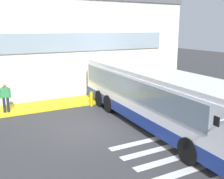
{
  "coord_description": "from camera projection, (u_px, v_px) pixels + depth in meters",
  "views": [
    {
      "loc": [
        -4.89,
        -11.22,
        4.74
      ],
      "look_at": [
        1.88,
        1.26,
        1.5
      ],
      "focal_mm": 43.5,
      "sensor_mm": 36.0,
      "label": 1
    }
  ],
  "objects": [
    {
      "name": "bay_paint_stripes",
      "position": [
        183.0,
        156.0,
        10.27
      ],
      "size": [
        4.4,
        3.96,
        0.01
      ],
      "color": "silver",
      "rests_on": "ground"
    },
    {
      "name": "terminal_building",
      "position": [
        23.0,
        44.0,
        21.82
      ],
      "size": [
        23.04,
        13.8,
        6.86
      ],
      "color": "silver",
      "rests_on": "ground"
    },
    {
      "name": "boarding_curb",
      "position": [
        59.0,
        104.0,
        17.04
      ],
      "size": [
        25.24,
        2.0,
        0.15
      ],
      "primitive_type": "cube",
      "color": "yellow",
      "rests_on": "ground"
    },
    {
      "name": "passenger_by_doorway",
      "position": [
        5.0,
        95.0,
        14.9
      ],
      "size": [
        0.58,
        0.43,
        1.68
      ],
      "color": "#1E2338",
      "rests_on": "boarding_curb"
    },
    {
      "name": "bus_main_foreground",
      "position": [
        154.0,
        98.0,
        13.44
      ],
      "size": [
        3.62,
        12.38,
        2.7
      ],
      "color": "silver",
      "rests_on": "ground"
    },
    {
      "name": "ground_plane",
      "position": [
        90.0,
        130.0,
        12.94
      ],
      "size": [
        80.0,
        90.0,
        0.02
      ],
      "primitive_type": "cube",
      "color": "#353538",
      "rests_on": "ground"
    },
    {
      "name": "safety_bollard_yellow",
      "position": [
        91.0,
        99.0,
        16.72
      ],
      "size": [
        0.18,
        0.18,
        0.9
      ],
      "primitive_type": "cylinder",
      "color": "yellow",
      "rests_on": "ground"
    }
  ]
}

